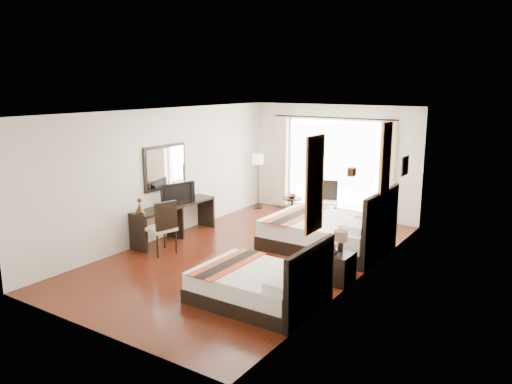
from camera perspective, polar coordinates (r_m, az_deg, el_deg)
The scene contains 29 objects.
floor at distance 9.93m, azimuth -0.65°, elevation -7.19°, with size 4.50×7.50×0.01m, color #39190A.
ceiling at distance 9.37m, azimuth -0.69°, elevation 9.14°, with size 4.50×7.50×0.02m, color white.
wall_headboard at distance 8.53m, azimuth 11.94°, elevation -0.89°, with size 0.01×7.50×2.80m, color silver.
wall_desk at distance 10.94m, azimuth -10.46°, elevation 2.06°, with size 0.01×7.50×2.80m, color silver.
wall_window at distance 12.78m, azimuth 8.79°, elevation 3.58°, with size 4.50×0.01×2.80m, color silver.
wall_entry at distance 6.87m, azimuth -18.49°, elevation -4.47°, with size 4.50×0.01×2.80m, color silver.
window_glass at distance 12.78m, azimuth 8.75°, elevation 3.13°, with size 2.40×0.02×2.20m, color white.
sheer_curtain at distance 12.73m, azimuth 8.63°, elevation 3.09°, with size 2.30×0.02×2.10m, color white.
drape_left at distance 13.36m, azimuth 2.90°, elevation 3.56°, with size 0.35×0.14×2.35m, color beige.
drape_right at distance 12.17m, azimuth 14.75°, elevation 2.31°, with size 0.35×0.14×2.35m, color beige.
art_panel_near at distance 6.88m, azimuth 6.72°, elevation 0.84°, with size 0.03×0.50×1.35m, color maroon.
art_panel_far at distance 9.53m, azimuth 14.64°, elevation 3.72°, with size 0.03×0.50×1.35m, color maroon.
wall_sconce at distance 8.14m, azimuth 10.88°, elevation 2.28°, with size 0.10×0.14×0.14m, color #402917.
mirror_frame at distance 10.91m, azimuth -10.35°, elevation 2.84°, with size 0.04×1.25×0.95m, color black.
mirror_glass at distance 10.89m, azimuth -10.26°, elevation 2.83°, with size 0.01×1.12×0.82m, color white.
bed_near at distance 7.79m, azimuth 0.54°, elevation -10.57°, with size 1.90×1.48×1.06m.
bed_far at distance 10.27m, azimuth 8.35°, elevation -4.60°, with size 2.35×1.83×1.33m.
nightstand at distance 8.64m, azimuth 9.45°, elevation -8.52°, with size 0.43×0.54×0.52m, color black.
table_lamp at distance 8.58m, azimuth 9.67°, elevation -5.17°, with size 0.24×0.24×0.38m.
vase at distance 8.45m, azimuth 8.97°, elevation -6.79°, with size 0.12×0.12×0.13m, color black.
console_desk at distance 11.01m, azimuth -9.25°, elevation -3.29°, with size 0.50×2.20×0.76m, color black.
television at distance 10.88m, azimuth -9.13°, elevation -0.13°, with size 0.83×0.11×0.48m, color black.
bronze_figurine at distance 10.19m, azimuth -13.14°, elevation -1.69°, with size 0.19×0.19×0.29m, color #402917, non-canonical shape.
desk_chair at distance 10.08m, azimuth -10.74°, elevation -5.09°, with size 0.61×0.61×1.08m.
floor_lamp at distance 13.30m, azimuth 0.23°, elevation 3.35°, with size 0.30×0.30×1.47m.
side_table at distance 12.36m, azimuth 4.15°, elevation -1.92°, with size 0.48×0.48×0.56m, color black.
fruit_bowl at distance 12.29m, azimuth 4.13°, elevation -0.55°, with size 0.20×0.20×0.05m, color #422D17.
window_chair at distance 12.38m, azimuth 8.18°, elevation -1.89°, with size 0.57×0.57×0.98m.
jute_rug at distance 11.92m, azimuth 4.27°, elevation -3.81°, with size 1.20×0.82×0.01m, color #9F7E5F.
Camera 1 is at (5.24, -7.75, 3.31)m, focal length 35.00 mm.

